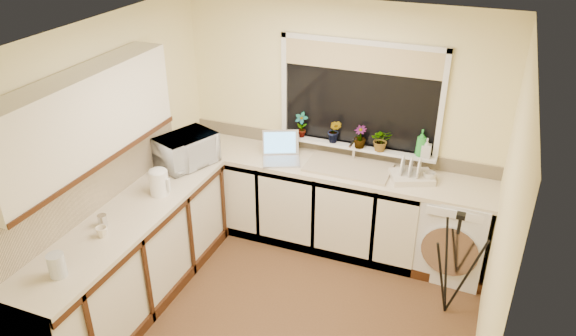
% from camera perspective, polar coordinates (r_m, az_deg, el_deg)
% --- Properties ---
extents(floor, '(3.20, 3.20, 0.00)m').
position_cam_1_polar(floor, '(5.02, -0.45, -14.85)').
color(floor, brown).
rests_on(floor, ground).
extents(ceiling, '(3.20, 3.20, 0.00)m').
position_cam_1_polar(ceiling, '(3.81, -0.59, 13.38)').
color(ceiling, white).
rests_on(ceiling, ground).
extents(wall_back, '(3.20, 0.00, 3.20)m').
position_cam_1_polar(wall_back, '(5.56, 5.29, 4.62)').
color(wall_back, '#FCEEA8').
rests_on(wall_back, ground).
extents(wall_front, '(3.20, 0.00, 3.20)m').
position_cam_1_polar(wall_front, '(3.22, -10.92, -15.36)').
color(wall_front, '#FCEEA8').
rests_on(wall_front, ground).
extents(wall_left, '(0.00, 3.00, 3.00)m').
position_cam_1_polar(wall_left, '(5.04, -17.65, 0.81)').
color(wall_left, '#FCEEA8').
rests_on(wall_left, ground).
extents(wall_right, '(0.00, 3.00, 3.00)m').
position_cam_1_polar(wall_right, '(4.06, 21.09, -6.71)').
color(wall_right, '#FCEEA8').
rests_on(wall_right, ground).
extents(base_cabinet_back, '(2.55, 0.60, 0.86)m').
position_cam_1_polar(base_cabinet_back, '(5.75, 0.98, -3.29)').
color(base_cabinet_back, silver).
rests_on(base_cabinet_back, floor).
extents(base_cabinet_left, '(0.54, 2.40, 0.86)m').
position_cam_1_polar(base_cabinet_left, '(5.08, -15.72, -9.22)').
color(base_cabinet_left, silver).
rests_on(base_cabinet_left, floor).
extents(worktop_back, '(3.20, 0.60, 0.04)m').
position_cam_1_polar(worktop_back, '(5.44, 4.22, 0.13)').
color(worktop_back, beige).
rests_on(worktop_back, base_cabinet_back).
extents(worktop_left, '(0.60, 2.40, 0.04)m').
position_cam_1_polar(worktop_left, '(4.83, -16.40, -4.94)').
color(worktop_left, beige).
rests_on(worktop_left, base_cabinet_left).
extents(upper_cabinet, '(0.28, 1.90, 0.70)m').
position_cam_1_polar(upper_cabinet, '(4.40, -20.59, 4.66)').
color(upper_cabinet, silver).
rests_on(upper_cabinet, wall_left).
extents(splashback_left, '(0.02, 2.40, 0.45)m').
position_cam_1_polar(splashback_left, '(4.88, -19.49, -1.76)').
color(splashback_left, beige).
rests_on(splashback_left, wall_left).
extents(splashback_back, '(3.20, 0.02, 0.14)m').
position_cam_1_polar(splashback_back, '(5.65, 5.15, 2.20)').
color(splashback_back, beige).
rests_on(splashback_back, wall_back).
extents(window_glass, '(1.50, 0.02, 1.00)m').
position_cam_1_polar(window_glass, '(5.38, 7.45, 7.43)').
color(window_glass, black).
rests_on(window_glass, wall_back).
extents(window_blind, '(1.50, 0.02, 0.25)m').
position_cam_1_polar(window_blind, '(5.24, 7.63, 11.19)').
color(window_blind, tan).
rests_on(window_blind, wall_back).
extents(windowsill, '(1.60, 0.14, 0.03)m').
position_cam_1_polar(windowsill, '(5.53, 6.98, 2.23)').
color(windowsill, white).
rests_on(windowsill, wall_back).
extents(sink, '(0.82, 0.46, 0.03)m').
position_cam_1_polar(sink, '(5.38, 6.26, 0.08)').
color(sink, tan).
rests_on(sink, worktop_back).
extents(faucet, '(0.03, 0.03, 0.24)m').
position_cam_1_polar(faucet, '(5.49, 6.84, 1.89)').
color(faucet, silver).
rests_on(faucet, worktop_back).
extents(washing_machine, '(0.65, 0.63, 0.87)m').
position_cam_1_polar(washing_machine, '(5.48, 16.81, -6.28)').
color(washing_machine, silver).
rests_on(washing_machine, floor).
extents(laptop, '(0.47, 0.46, 0.27)m').
position_cam_1_polar(laptop, '(5.51, -0.74, 1.62)').
color(laptop, '#A4A4AC').
rests_on(laptop, worktop_back).
extents(kettle, '(0.17, 0.17, 0.22)m').
position_cam_1_polar(kettle, '(5.01, -13.22, -1.51)').
color(kettle, white).
rests_on(kettle, worktop_left).
extents(dish_rack, '(0.46, 0.42, 0.06)m').
position_cam_1_polar(dish_rack, '(5.27, 12.68, -0.92)').
color(dish_rack, beige).
rests_on(dish_rack, worktop_back).
extents(tripod, '(0.52, 0.52, 1.02)m').
position_cam_1_polar(tripod, '(4.92, 16.67, -9.55)').
color(tripod, black).
rests_on(tripod, floor).
extents(glass_jug, '(0.12, 0.12, 0.18)m').
position_cam_1_polar(glass_jug, '(4.25, -22.82, -9.27)').
color(glass_jug, silver).
rests_on(glass_jug, worktop_left).
extents(steel_jar, '(0.07, 0.07, 0.10)m').
position_cam_1_polar(steel_jar, '(4.71, -18.65, -5.18)').
color(steel_jar, silver).
rests_on(steel_jar, worktop_left).
extents(microwave, '(0.55, 0.65, 0.31)m').
position_cam_1_polar(microwave, '(5.46, -10.46, 1.83)').
color(microwave, white).
rests_on(microwave, worktop_left).
extents(plant_a, '(0.15, 0.11, 0.26)m').
position_cam_1_polar(plant_a, '(5.61, 1.39, 4.48)').
color(plant_a, '#999999').
rests_on(plant_a, windowsill).
extents(plant_b, '(0.15, 0.13, 0.25)m').
position_cam_1_polar(plant_b, '(5.50, 4.84, 3.83)').
color(plant_b, '#999999').
rests_on(plant_b, windowsill).
extents(plant_c, '(0.16, 0.16, 0.23)m').
position_cam_1_polar(plant_c, '(5.43, 7.45, 3.21)').
color(plant_c, '#999999').
rests_on(plant_c, windowsill).
extents(plant_d, '(0.25, 0.23, 0.23)m').
position_cam_1_polar(plant_d, '(5.40, 9.62, 2.89)').
color(plant_d, '#999999').
rests_on(plant_d, windowsill).
extents(soap_bottle_green, '(0.11, 0.11, 0.26)m').
position_cam_1_polar(soap_bottle_green, '(5.36, 13.64, 2.53)').
color(soap_bottle_green, green).
rests_on(soap_bottle_green, windowsill).
extents(soap_bottle_clear, '(0.09, 0.09, 0.19)m').
position_cam_1_polar(soap_bottle_clear, '(5.36, 14.15, 2.02)').
color(soap_bottle_clear, '#999999').
rests_on(soap_bottle_clear, windowsill).
extents(cup_back, '(0.15, 0.15, 0.10)m').
position_cam_1_polar(cup_back, '(5.26, 14.42, -0.94)').
color(cup_back, beige).
rests_on(cup_back, worktop_back).
extents(cup_left, '(0.10, 0.10, 0.08)m').
position_cam_1_polar(cup_left, '(4.59, -18.73, -6.28)').
color(cup_left, beige).
rests_on(cup_left, worktop_left).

